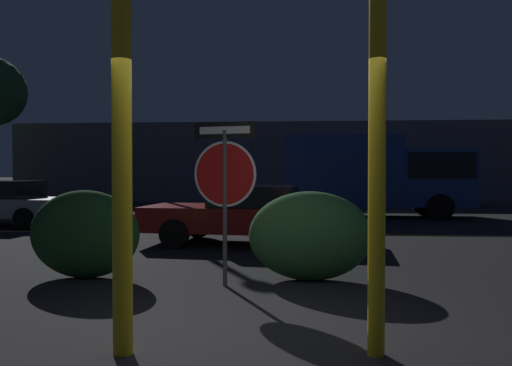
% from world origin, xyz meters
% --- Properties ---
extents(ground_plane, '(260.00, 260.00, 0.00)m').
position_xyz_m(ground_plane, '(0.00, 0.00, 0.00)').
color(ground_plane, black).
extents(road_center_stripe, '(38.35, 0.12, 0.01)m').
position_xyz_m(road_center_stripe, '(0.00, 7.79, 0.00)').
color(road_center_stripe, gold).
rests_on(road_center_stripe, ground_plane).
extents(stop_sign, '(0.87, 0.22, 2.23)m').
position_xyz_m(stop_sign, '(-0.52, 2.08, 1.54)').
color(stop_sign, '#4C4C51').
rests_on(stop_sign, ground_plane).
extents(yellow_pole_left, '(0.17, 0.17, 3.15)m').
position_xyz_m(yellow_pole_left, '(-1.04, -0.50, 1.58)').
color(yellow_pole_left, yellow).
rests_on(yellow_pole_left, ground_plane).
extents(yellow_pole_right, '(0.15, 0.15, 3.11)m').
position_xyz_m(yellow_pole_right, '(1.11, -0.36, 1.56)').
color(yellow_pole_right, yellow).
rests_on(yellow_pole_right, ground_plane).
extents(hedge_bush_1, '(1.63, 0.72, 1.29)m').
position_xyz_m(hedge_bush_1, '(-2.64, 2.42, 0.64)').
color(hedge_bush_1, '#1E4C23').
rests_on(hedge_bush_1, ground_plane).
extents(hedge_bush_2, '(1.76, 0.79, 1.28)m').
position_xyz_m(hedge_bush_2, '(0.64, 2.51, 0.64)').
color(hedge_bush_2, '#2D6633').
rests_on(hedge_bush_2, ground_plane).
extents(passing_car_1, '(4.59, 2.20, 1.30)m').
position_xyz_m(passing_car_1, '(-8.00, 9.11, 0.66)').
color(passing_car_1, '#9E9EA3').
rests_on(passing_car_1, ground_plane).
extents(passing_car_2, '(4.63, 2.22, 1.26)m').
position_xyz_m(passing_car_2, '(-0.54, 5.99, 0.65)').
color(passing_car_2, maroon).
rests_on(passing_car_2, ground_plane).
extents(delivery_truck, '(6.27, 2.41, 2.78)m').
position_xyz_m(delivery_truck, '(3.28, 12.87, 1.52)').
color(delivery_truck, navy).
rests_on(delivery_truck, ground_plane).
extents(street_lamp, '(0.45, 0.45, 7.47)m').
position_xyz_m(street_lamp, '(-5.51, 12.86, 4.74)').
color(street_lamp, '#4C4C51').
rests_on(street_lamp, ground_plane).
extents(building_backdrop, '(25.28, 3.43, 4.09)m').
position_xyz_m(building_backdrop, '(-1.66, 22.10, 2.04)').
color(building_backdrop, '#4C4C56').
rests_on(building_backdrop, ground_plane).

